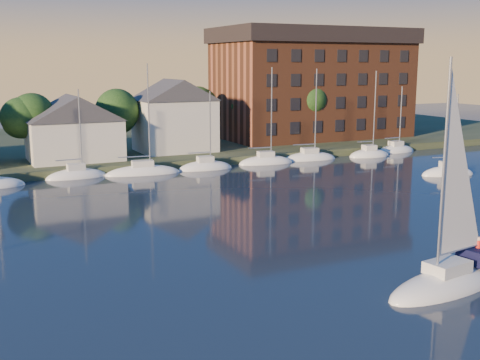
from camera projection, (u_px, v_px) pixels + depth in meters
ground at (446, 346)px, 28.01m from camera, size 260.00×260.00×0.00m
shoreline_land at (92, 147)px, 94.19m from camera, size 160.00×50.00×2.00m
wooden_dock at (133, 170)px, 73.90m from camera, size 120.00×3.00×1.00m
clubhouse_centre at (74, 127)px, 74.75m from camera, size 11.55×8.40×8.08m
clubhouse_east at (175, 115)px, 82.36m from camera, size 10.50×8.40×9.80m
condo_block at (312, 83)px, 98.05m from camera, size 31.00×17.00×17.40m
tree_line at (123, 105)px, 83.09m from camera, size 93.40×5.40×8.90m
moored_fleet at (141, 173)px, 71.23m from camera, size 87.50×2.40×12.05m
hero_sailboat at (448, 278)px, 35.23m from camera, size 9.60×4.28×14.41m
drifting_sailboat_right at (448, 174)px, 70.59m from camera, size 6.86×3.82×10.57m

